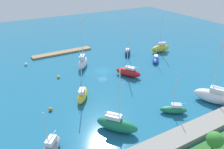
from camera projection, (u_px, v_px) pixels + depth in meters
The scene contains 17 objects.
water at pixel (102, 71), 63.49m from camera, with size 160.00×160.00×0.00m, color #1E668C.
pier_dock at pixel (62, 53), 76.20m from camera, with size 20.49×2.79×0.59m, color #997A56.
breakwater at pixel (184, 136), 38.64m from camera, with size 56.11×3.86×1.34m, color gray.
park_tree_west at pixel (215, 140), 32.67m from camera, with size 2.53×2.53×4.49m.
sailboat_white_east_end at pixel (213, 96), 48.67m from camera, with size 6.26×8.26×14.43m.
sailboat_green_mid_basin at pixel (174, 109), 45.40m from camera, with size 5.62×4.59×9.15m.
sailboat_yellow_lone_south at pixel (160, 48), 76.95m from camera, with size 7.23×2.91×13.13m.
sailboat_navy_west_end at pixel (128, 52), 74.40m from camera, with size 4.83×5.27×9.28m.
sailboat_gray_along_channel at pixel (51, 149), 35.38m from camera, with size 5.51×5.76×8.57m.
sailboat_red_far_north at pixel (128, 72), 60.29m from camera, with size 5.74×7.24×11.28m.
sailboat_blue_off_beacon at pixel (156, 59), 69.38m from camera, with size 5.19×5.53×8.73m.
sailboat_white_by_breakwater at pixel (83, 62), 65.40m from camera, with size 5.99×7.16×14.20m.
sailboat_green_far_south at pixel (117, 124), 40.33m from camera, with size 6.95×7.58×12.73m.
sailboat_yellow_outer_mooring at pixel (82, 95), 49.95m from camera, with size 5.19×6.55×12.02m.
mooring_buoy_white at pixel (26, 64), 67.03m from camera, with size 0.88×0.88×0.88m, color white.
mooring_buoy_orange at pixel (50, 109), 46.31m from camera, with size 0.80×0.80×0.80m, color orange.
mooring_buoy_yellow at pixel (58, 77), 59.66m from camera, with size 0.79×0.79×0.79m, color yellow.
Camera 1 is at (25.58, 51.14, 27.76)m, focal length 35.23 mm.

